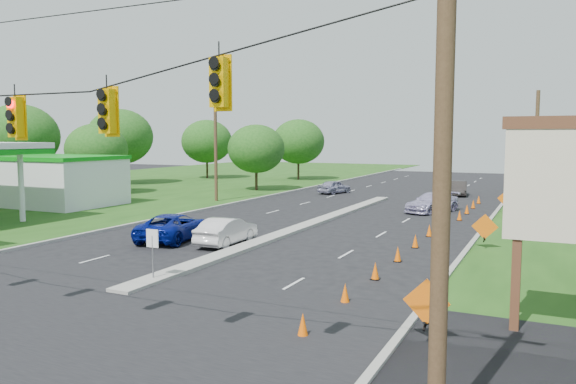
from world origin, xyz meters
The scene contains 36 objects.
ground centered at (0.00, 0.00, 0.00)m, with size 160.00×160.00×0.00m, color black.
cross_street centered at (0.00, 0.00, 0.00)m, with size 160.00×14.00×0.02m, color black.
curb_left centered at (-10.10, 30.00, 0.00)m, with size 0.25×110.00×0.16m, color gray.
curb_right centered at (10.10, 30.00, 0.00)m, with size 0.25×110.00×0.16m, color gray.
median centered at (0.00, 21.00, 0.00)m, with size 1.00×34.00×0.18m, color gray.
median_sign centered at (0.00, 6.00, 1.46)m, with size 0.55×0.06×2.05m.
utility_pole_far_left centered at (-12.50, 30.00, 4.50)m, with size 0.28×0.28×9.00m, color #422D1C.
utility_pole_far_right centered at (12.50, 35.00, 4.50)m, with size 0.28×0.28×9.00m, color #422D1C.
gas_station centered at (-23.64, 20.24, 2.58)m, with size 18.40×19.70×5.20m.
pylon_sign centered at (14.31, 6.20, 4.00)m, with size 5.90×2.30×6.12m.
cone_0 centered at (7.61, 3.00, 0.35)m, with size 0.32×0.32×0.70m, color #FF6005.
cone_1 centered at (7.61, 6.50, 0.35)m, with size 0.32×0.32×0.70m, color #FF6005.
cone_2 centered at (7.61, 10.00, 0.35)m, with size 0.32×0.32×0.70m, color #FF6005.
cone_3 centered at (7.61, 13.50, 0.35)m, with size 0.32×0.32×0.70m, color #FF6005.
cone_4 centered at (7.61, 17.00, 0.35)m, with size 0.32×0.32×0.70m, color #FF6005.
cone_5 centered at (7.61, 20.50, 0.35)m, with size 0.32×0.32×0.70m, color #FF6005.
cone_6 centered at (7.61, 24.00, 0.35)m, with size 0.32×0.32×0.70m, color #FF6005.
cone_7 centered at (8.21, 27.50, 0.35)m, with size 0.32×0.32×0.70m, color #FF6005.
cone_8 centered at (8.21, 31.00, 0.35)m, with size 0.32×0.32×0.70m, color #FF6005.
cone_9 centered at (8.21, 34.50, 0.35)m, with size 0.32×0.32×0.70m, color #FF6005.
cone_10 centered at (8.21, 38.00, 0.35)m, with size 0.32×0.32×0.70m, color #FF6005.
work_sign_0 centered at (10.80, 4.00, 1.09)m, with size 1.27×0.58×1.37m.
work_sign_1 centered at (10.80, 18.00, 1.09)m, with size 1.27×0.58×1.37m.
work_sign_2 centered at (10.80, 32.00, 1.09)m, with size 1.27×0.58×1.37m.
tree_2 centered at (-26.00, 30.00, 4.34)m, with size 5.88×5.88×6.86m.
tree_3 centered at (-32.00, 40.00, 5.58)m, with size 7.56×7.56×8.82m.
tree_4 centered at (-28.00, 52.00, 4.96)m, with size 6.72×6.72×7.84m.
tree_5 centered at (-14.00, 40.00, 4.34)m, with size 5.88×5.88×6.86m.
tree_6 centered at (-16.00, 55.00, 4.96)m, with size 6.72×6.72×7.84m.
tree_12 centered at (14.00, 48.00, 4.34)m, with size 5.88×5.88×6.86m.
tree_14 centered at (-34.00, 28.00, 5.58)m, with size 7.56×7.56×8.82m.
white_sedan centered at (-1.44, 13.71, 0.71)m, with size 1.50×4.30×1.42m, color silver.
blue_pickup centered at (-4.68, 13.54, 0.73)m, with size 2.41×5.23×1.45m, color navy.
silver_car_far centered at (5.73, 30.92, 0.72)m, with size 2.02×4.98×1.44m, color #A7A0C6.
silver_car_oncoming centered at (-5.71, 40.80, 0.66)m, with size 1.57×3.90×1.33m, color #8989A4.
dark_car_receding centered at (5.69, 44.02, 0.68)m, with size 1.45×4.15×1.37m, color #2C2826.
Camera 1 is at (13.73, -10.87, 5.56)m, focal length 35.00 mm.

